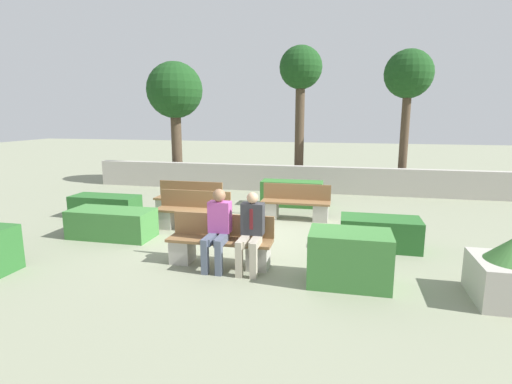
{
  "coord_description": "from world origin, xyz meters",
  "views": [
    {
      "loc": [
        1.85,
        -8.07,
        2.62
      ],
      "look_at": [
        -0.07,
        0.5,
        0.9
      ],
      "focal_mm": 28.0,
      "sensor_mm": 36.0,
      "label": 1
    }
  ],
  "objects": [
    {
      "name": "tree_center_right",
      "position": [
        3.75,
        6.08,
        3.76
      ],
      "size": [
        1.57,
        1.57,
        4.69
      ],
      "color": "#473828",
      "rests_on": "ground_plane"
    },
    {
      "name": "hedge_block_near_left",
      "position": [
        1.98,
        -2.02,
        0.42
      ],
      "size": [
        1.25,
        0.8,
        0.84
      ],
      "color": "#3D7A38",
      "rests_on": "ground_plane"
    },
    {
      "name": "tree_leftmost",
      "position": [
        -4.37,
        6.02,
        3.39
      ],
      "size": [
        2.05,
        2.05,
        4.52
      ],
      "color": "#473828",
      "rests_on": "ground_plane"
    },
    {
      "name": "hedge_block_near_right",
      "position": [
        0.39,
        3.18,
        0.36
      ],
      "size": [
        1.75,
        0.65,
        0.73
      ],
      "color": "#33702D",
      "rests_on": "ground_plane"
    },
    {
      "name": "bench_front",
      "position": [
        -0.23,
        -1.66,
        0.34
      ],
      "size": [
        1.86,
        0.48,
        0.87
      ],
      "color": "brown",
      "rests_on": "ground_plane"
    },
    {
      "name": "person_seated_woman",
      "position": [
        -0.23,
        -1.8,
        0.76
      ],
      "size": [
        0.38,
        0.64,
        1.36
      ],
      "color": "#515B70",
      "rests_on": "ground_plane"
    },
    {
      "name": "bench_back",
      "position": [
        -1.53,
        0.32,
        0.33
      ],
      "size": [
        1.72,
        0.48,
        0.87
      ],
      "rotation": [
        0.0,
        0.0,
        0.19
      ],
      "color": "brown",
      "rests_on": "ground_plane"
    },
    {
      "name": "person_seated_man",
      "position": [
        0.36,
        -1.8,
        0.73
      ],
      "size": [
        0.38,
        0.64,
        1.33
      ],
      "color": "#B2A893",
      "rests_on": "ground_plane"
    },
    {
      "name": "bench_right_side",
      "position": [
        0.68,
        1.72,
        0.33
      ],
      "size": [
        1.72,
        0.48,
        0.87
      ],
      "rotation": [
        0.0,
        0.0,
        -0.08
      ],
      "color": "brown",
      "rests_on": "ground_plane"
    },
    {
      "name": "hedge_block_far_left",
      "position": [
        -4.13,
        0.86,
        0.28
      ],
      "size": [
        1.73,
        0.7,
        0.56
      ],
      "color": "#286028",
      "rests_on": "ground_plane"
    },
    {
      "name": "bench_left_side",
      "position": [
        -2.12,
        1.51,
        0.33
      ],
      "size": [
        1.75,
        0.48,
        0.87
      ],
      "rotation": [
        0.0,
        0.0,
        -0.1
      ],
      "color": "brown",
      "rests_on": "ground_plane"
    },
    {
      "name": "hedge_block_mid_right",
      "position": [
        -2.99,
        -0.66,
        0.31
      ],
      "size": [
        1.79,
        0.79,
        0.61
      ],
      "color": "#3D7A38",
      "rests_on": "ground_plane"
    },
    {
      "name": "ground_plane",
      "position": [
        0.0,
        0.0,
        0.0
      ],
      "size": [
        60.0,
        60.0,
        0.0
      ],
      "primitive_type": "plane",
      "color": "gray"
    },
    {
      "name": "perimeter_wall",
      "position": [
        0.0,
        5.35,
        0.45
      ],
      "size": [
        14.12,
        0.3,
        0.89
      ],
      "color": "#ADA89E",
      "rests_on": "ground_plane"
    },
    {
      "name": "tree_center_left",
      "position": [
        0.24,
        6.12,
        3.94
      ],
      "size": [
        1.47,
        1.47,
        4.93
      ],
      "color": "#473828",
      "rests_on": "ground_plane"
    },
    {
      "name": "hedge_block_far_right",
      "position": [
        2.59,
        -0.12,
        0.31
      ],
      "size": [
        1.53,
        0.76,
        0.61
      ],
      "color": "#286028",
      "rests_on": "ground_plane"
    }
  ]
}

